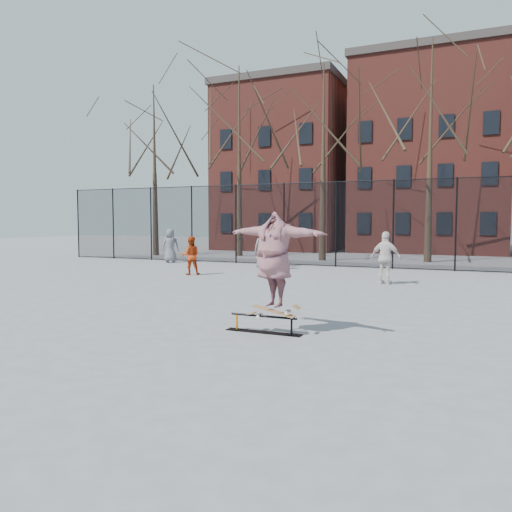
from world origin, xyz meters
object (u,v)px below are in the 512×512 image
at_px(bystander_white, 386,258).
at_px(skateboard, 274,313).
at_px(skater, 274,263).
at_px(skate_rail, 264,326).
at_px(bystander_black, 276,250).
at_px(bystander_extra, 170,246).
at_px(bystander_grey, 264,248).
at_px(bystander_red, 191,256).

bearing_deg(bystander_white, skateboard, 95.82).
distance_m(skateboard, skater, 0.95).
xyz_separation_m(skate_rail, bystander_white, (0.92, 8.48, 0.76)).
height_order(skateboard, skater, skater).
height_order(skateboard, bystander_black, bystander_black).
relative_size(skate_rail, bystander_white, 0.86).
height_order(skate_rail, skater, skater).
bearing_deg(bystander_extra, skateboard, 104.66).
bearing_deg(bystander_white, bystander_grey, -17.04).
bearing_deg(bystander_grey, skateboard, 93.12).
bearing_deg(skate_rail, bystander_white, 83.79).
distance_m(skater, bystander_red, 10.87).
bearing_deg(bystander_red, bystander_extra, -81.20).
height_order(skateboard, bystander_grey, bystander_grey).
xyz_separation_m(skater, bystander_red, (-6.90, 8.37, -0.58)).
xyz_separation_m(skater, bystander_black, (-5.09, 13.10, -0.56)).
distance_m(bystander_red, bystander_white, 7.62).
height_order(bystander_grey, bystander_black, bystander_grey).
xyz_separation_m(skateboard, bystander_extra, (-10.98, 13.10, 0.49)).
bearing_deg(bystander_grey, bystander_black, -107.66).
distance_m(skate_rail, bystander_black, 13.99).
height_order(skateboard, bystander_white, bystander_white).
bearing_deg(bystander_extra, bystander_white, 133.13).
distance_m(bystander_grey, bystander_extra, 6.18).
xyz_separation_m(bystander_black, bystander_white, (5.80, -4.62, 0.11)).
bearing_deg(bystander_extra, bystander_grey, 139.52).
bearing_deg(skater, bystander_red, 144.50).
relative_size(bystander_red, bystander_extra, 0.87).
bearing_deg(bystander_grey, bystander_extra, -35.64).
bearing_deg(bystander_black, bystander_red, 93.46).
height_order(skater, bystander_extra, skater).
distance_m(bystander_grey, bystander_black, 1.63).
xyz_separation_m(skater, bystander_extra, (-10.98, 13.10, -0.47)).
bearing_deg(bystander_red, skateboard, 97.52).
bearing_deg(skater, skateboard, 0.00).
relative_size(bystander_grey, bystander_red, 1.25).
distance_m(skateboard, bystander_red, 10.86).
distance_m(bystander_black, bystander_extra, 5.89).
relative_size(skateboard, bystander_white, 0.51).
bearing_deg(skateboard, bystander_grey, 113.58).
height_order(bystander_grey, bystander_red, bystander_grey).
distance_m(skateboard, bystander_black, 14.06).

